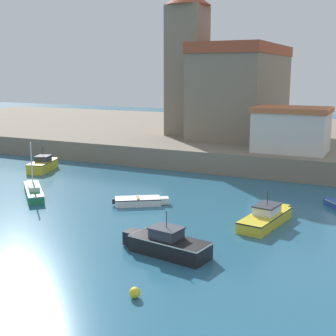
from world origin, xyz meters
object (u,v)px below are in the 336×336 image
Objects in this scene: mooring_buoy at (135,293)px; dinghy_white_1 at (140,201)px; motorboat_black_6 at (167,244)px; harbor_shed_near_wharf at (291,129)px; motorboat_yellow_7 at (43,165)px; sailboat_green_0 at (34,191)px; motorboat_yellow_2 at (266,217)px; church at (232,84)px.

dinghy_white_1 is at bearing 118.53° from mooring_buoy.
harbor_shed_near_wharf is (1.53, 24.03, 3.67)m from motorboat_black_6.
sailboat_green_0 is at bearing -53.76° from motorboat_yellow_7.
motorboat_yellow_7 reaches higher than mooring_buoy.
motorboat_yellow_2 is 29.37m from church.
motorboat_yellow_2 is at bearing -66.80° from church.
mooring_buoy is (15.66, -11.26, -0.18)m from sailboat_green_0.
dinghy_white_1 is at bearing 127.98° from motorboat_black_6.
harbor_shed_near_wharf is (-1.99, 16.74, 3.76)m from motorboat_yellow_2.
dinghy_white_1 is 0.74× the size of motorboat_black_6.
sailboat_green_0 is 15.96m from motorboat_black_6.
sailboat_green_0 reaches higher than motorboat_yellow_2.
church is 13.65m from harbor_shed_near_wharf.
sailboat_green_0 is 10.03m from motorboat_yellow_7.
motorboat_yellow_2 is 12.65m from mooring_buoy.
sailboat_green_0 is 0.95× the size of motorboat_black_6.
motorboat_black_6 is 24.36m from harbor_shed_near_wharf.
harbor_shed_near_wharf is at bearing 23.79° from motorboat_yellow_7.
mooring_buoy is at bearing -77.41° from church.
harbor_shed_near_wharf reaches higher than sailboat_green_0.
dinghy_white_1 is 26.86m from church.
mooring_buoy is (6.96, -12.80, -0.05)m from dinghy_white_1.
sailboat_green_0 reaches higher than mooring_buoy.
church is at bearing 113.20° from motorboat_yellow_2.
church is at bearing 102.91° from motorboat_black_6.
sailboat_green_0 is at bearing -104.61° from church.
sailboat_green_0 is at bearing 157.28° from motorboat_black_6.
motorboat_black_6 reaches higher than motorboat_yellow_2.
motorboat_yellow_7 is at bearing 145.39° from motorboat_black_6.
motorboat_yellow_7 is 28.99m from mooring_buoy.
motorboat_black_6 is 5.19m from mooring_buoy.
dinghy_white_1 is (8.71, 1.54, -0.12)m from sailboat_green_0.
motorboat_yellow_7 reaches higher than motorboat_black_6.
motorboat_black_6 is at bearing -93.64° from harbor_shed_near_wharf.
harbor_shed_near_wharf reaches higher than motorboat_yellow_2.
motorboat_yellow_2 is (18.25, 1.12, 0.06)m from sailboat_green_0.
motorboat_black_6 is at bearing -77.09° from church.
church reaches higher than sailboat_green_0.
dinghy_white_1 is at bearing -114.82° from harbor_shed_near_wharf.
harbor_shed_near_wharf is (22.18, 9.78, 3.65)m from motorboat_yellow_7.
sailboat_green_0 reaches higher than dinghy_white_1.
motorboat_yellow_7 is at bearing -124.28° from church.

